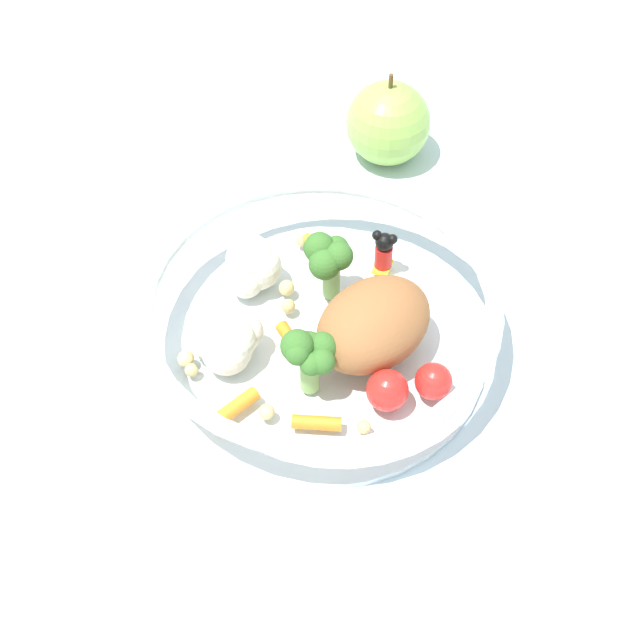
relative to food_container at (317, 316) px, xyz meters
The scene contains 3 objects.
ground_plane 0.03m from the food_container, 143.08° to the left, with size 2.40×2.40×0.00m, color silver.
food_container is the anchor object (origin of this frame).
loose_apple 0.21m from the food_container, 105.10° to the left, with size 0.07×0.07×0.08m.
Camera 1 is at (0.23, -0.37, 0.52)m, focal length 53.38 mm.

